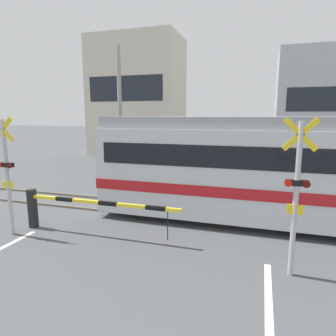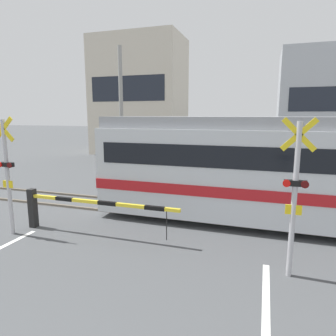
# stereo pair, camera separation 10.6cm
# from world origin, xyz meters

# --- Properties ---
(rail_track_near) EXTENTS (50.00, 0.10, 0.08)m
(rail_track_near) POSITION_xyz_m (0.00, 9.75, 0.04)
(rail_track_near) COLOR #6B6051
(rail_track_near) RESTS_ON ground_plane
(rail_track_far) EXTENTS (50.00, 0.10, 0.08)m
(rail_track_far) POSITION_xyz_m (0.00, 11.18, 0.04)
(rail_track_far) COLOR #6B6051
(rail_track_far) RESTS_ON ground_plane
(crossing_barrier_near) EXTENTS (4.73, 0.20, 1.18)m
(crossing_barrier_near) POSITION_xyz_m (-2.20, 7.78, 0.80)
(crossing_barrier_near) COLOR black
(crossing_barrier_near) RESTS_ON ground_plane
(crossing_barrier_far) EXTENTS (4.73, 0.20, 1.18)m
(crossing_barrier_far) POSITION_xyz_m (2.20, 13.21, 0.80)
(crossing_barrier_far) COLOR black
(crossing_barrier_far) RESTS_ON ground_plane
(crossing_signal_left) EXTENTS (0.68, 0.15, 3.33)m
(crossing_signal_left) POSITION_xyz_m (-3.70, 7.16, 1.84)
(crossing_signal_left) COLOR #B2B2B7
(crossing_signal_left) RESTS_ON ground_plane
(crossing_signal_right) EXTENTS (0.68, 0.15, 3.33)m
(crossing_signal_right) POSITION_xyz_m (3.70, 7.16, 1.84)
(crossing_signal_right) COLOR #B2B2B7
(crossing_signal_right) RESTS_ON ground_plane
(pedestrian) EXTENTS (0.38, 0.23, 1.76)m
(pedestrian) POSITION_xyz_m (0.43, 15.11, 1.02)
(pedestrian) COLOR brown
(pedestrian) RESTS_ON ground_plane
(building_left_of_street) EXTENTS (7.53, 5.07, 9.87)m
(building_left_of_street) POSITION_xyz_m (-7.61, 25.62, 4.94)
(building_left_of_street) COLOR beige
(building_left_of_street) RESTS_ON ground_plane
(building_right_of_street) EXTENTS (7.33, 5.07, 7.98)m
(building_right_of_street) POSITION_xyz_m (7.51, 25.62, 3.99)
(building_right_of_street) COLOR #B2B7BC
(building_right_of_street) RESTS_ON ground_plane
(utility_pole_streetside) EXTENTS (0.22, 0.22, 6.95)m
(utility_pole_streetside) POSITION_xyz_m (-4.45, 15.71, 3.48)
(utility_pole_streetside) COLOR gray
(utility_pole_streetside) RESTS_ON ground_plane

